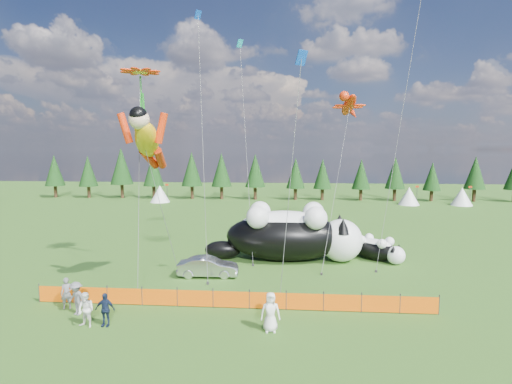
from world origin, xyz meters
TOP-DOWN VIEW (x-y plane):
  - ground at (0.00, 0.00)m, footprint 160.00×160.00m
  - safety_fence at (0.00, -3.00)m, footprint 22.06×0.06m
  - tree_line at (0.00, 45.00)m, footprint 90.00×4.00m
  - festival_tents at (11.00, 40.00)m, footprint 50.00×3.20m
  - cat_large at (3.38, 6.87)m, footprint 12.35×4.41m
  - cat_small at (10.07, 7.44)m, footprint 4.20×4.07m
  - car at (-2.35, 2.34)m, footprint 4.18×1.65m
  - spectator_a at (-8.94, -3.73)m, footprint 0.72×0.59m
  - spectator_b at (-6.73, -5.87)m, footprint 0.93×0.67m
  - spectator_c at (-5.86, -5.67)m, footprint 0.98×0.50m
  - spectator_d at (-7.98, -4.49)m, footprint 1.28×1.00m
  - spectator_e at (2.26, -5.60)m, footprint 0.99×0.70m
  - superhero_kite at (-5.23, -0.86)m, footprint 5.11×6.68m
  - gecko_kite at (8.63, 14.50)m, footprint 4.93×14.37m
  - flower_kite at (-6.97, 3.03)m, footprint 3.25×7.47m
  - diamond_kite_a at (-3.53, 5.77)m, footprint 2.03×5.95m
  - diamond_kite_c at (3.66, -2.20)m, footprint 1.66×0.83m
  - diamond_kite_d at (-1.27, 12.61)m, footprint 2.39×8.62m

SIDE VIEW (x-z plane):
  - ground at x=0.00m, z-range 0.00..0.00m
  - safety_fence at x=0.00m, z-range -0.05..1.05m
  - car at x=-2.35m, z-range 0.00..1.35m
  - spectator_c at x=-5.86m, z-range 0.00..1.67m
  - spectator_a at x=-8.94m, z-range 0.00..1.71m
  - spectator_b at x=-6.73m, z-range 0.00..1.73m
  - spectator_d at x=-7.98m, z-range 0.00..1.77m
  - cat_small at x=10.07m, z-range -0.05..1.83m
  - spectator_e at x=2.26m, z-range 0.00..1.91m
  - festival_tents at x=11.00m, z-range 0.00..2.80m
  - cat_large at x=3.38m, z-range -0.11..4.35m
  - tree_line at x=0.00m, z-range 0.00..8.00m
  - superhero_kite at x=-5.23m, z-range 3.40..14.98m
  - gecko_kite at x=8.63m, z-range 4.15..21.35m
  - diamond_kite_c at x=3.66m, z-range 5.80..20.03m
  - flower_kite at x=-6.97m, z-range 6.20..21.22m
  - diamond_kite_d at x=-1.27m, z-range 7.09..26.97m
  - diamond_kite_a at x=-3.53m, z-range 7.31..26.76m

